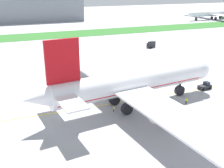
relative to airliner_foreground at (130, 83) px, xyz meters
The scene contains 10 objects.
ground_plane 7.58m from the airliner_foreground, ahead, with size 600.00×600.00×0.00m, color #9E9EA3.
apron_taxi_line 8.34m from the airliner_foreground, 41.28° to the left, with size 280.00×0.36×0.01m, color yellow.
grass_median_strip 109.36m from the airliner_foreground, 87.91° to the left, with size 320.00×24.00×0.10m, color #2D6628.
airliner_foreground is the anchor object (origin of this frame).
pushback_tug 27.02m from the airliner_foreground, ahead, with size 5.87×2.80×2.15m.
ground_crew_wingwalker_port 16.06m from the airliner_foreground, 13.64° to the right, with size 0.49×0.44×1.62m.
ground_crew_marshaller_front 7.34m from the airliner_foreground, 166.01° to the right, with size 0.25×0.59×1.69m.
service_truck_baggage_loader 53.41m from the airliner_foreground, 93.39° to the left, with size 5.29×4.10×2.79m.
service_truck_fuel_bowser 69.68m from the airliner_foreground, 56.62° to the left, with size 5.19×4.11×2.92m.
parked_airliner_far_right 194.13m from the airliner_foreground, 44.04° to the left, with size 48.26×77.06×14.79m.
Camera 1 is at (-31.02, -57.62, 29.74)m, focal length 43.83 mm.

